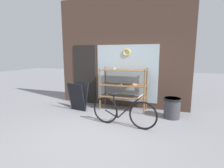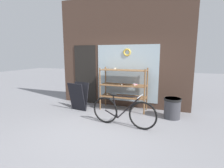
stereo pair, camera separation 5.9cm
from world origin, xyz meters
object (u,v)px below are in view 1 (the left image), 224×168
display_case (123,85)px  trash_bin (172,107)px  sandwich_board (78,96)px  bicycle (123,112)px

display_case → trash_bin: size_ratio=2.55×
trash_bin → sandwich_board: bearing=-175.1°
display_case → bicycle: bearing=-74.4°
display_case → sandwich_board: (-1.34, -0.53, -0.37)m
bicycle → trash_bin: bearing=46.1°
bicycle → trash_bin: size_ratio=2.92×
sandwich_board → trash_bin: sandwich_board is taller
display_case → trash_bin: display_case is taller
sandwich_board → trash_bin: (2.86, 0.24, -0.13)m
display_case → sandwich_board: bearing=-158.5°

